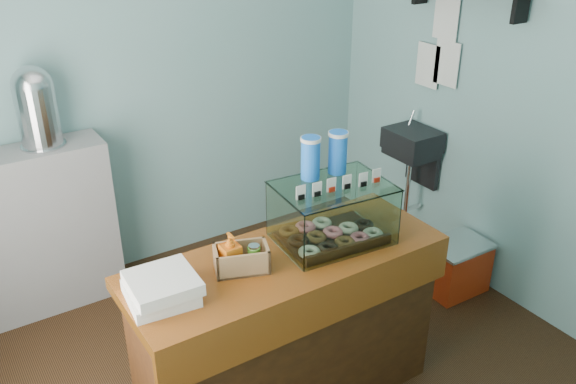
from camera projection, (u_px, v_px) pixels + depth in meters
ground at (264, 368)px, 3.54m from camera, size 3.50×3.50×0.00m
room_shell at (261, 81)px, 2.80m from camera, size 3.54×3.04×2.82m
counter at (287, 329)px, 3.15m from camera, size 1.60×0.60×0.90m
back_shelf at (33, 232)px, 3.85m from camera, size 1.00×0.32×1.10m
display_case at (330, 207)px, 3.04m from camera, size 0.59×0.45×0.52m
condiment_crate at (239, 257)px, 2.81m from camera, size 0.29×0.23×0.20m
pastry_boxes at (162, 288)px, 2.62m from camera, size 0.31×0.31×0.11m
coffee_urn at (36, 105)px, 3.58m from camera, size 0.27×0.27×0.49m
red_cooler at (456, 266)px, 4.16m from camera, size 0.43×0.33×0.37m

